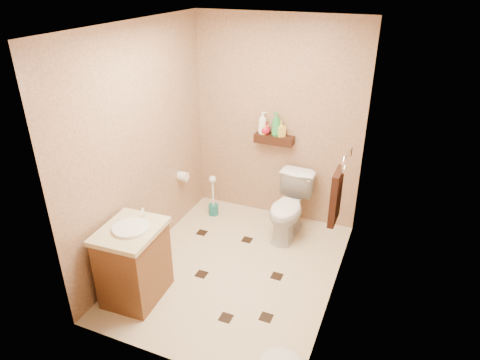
% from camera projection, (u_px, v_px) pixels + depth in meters
% --- Properties ---
extents(ground, '(2.50, 2.50, 0.00)m').
position_uv_depth(ground, '(235.00, 269.00, 4.44)').
color(ground, beige).
rests_on(ground, ground).
extents(wall_back, '(2.00, 0.04, 2.40)m').
position_uv_depth(wall_back, '(277.00, 122.00, 4.94)').
color(wall_back, tan).
rests_on(wall_back, ground).
extents(wall_front, '(2.00, 0.04, 2.40)m').
position_uv_depth(wall_front, '(161.00, 234.00, 2.87)').
color(wall_front, tan).
rests_on(wall_front, ground).
extents(wall_left, '(0.04, 2.50, 2.40)m').
position_uv_depth(wall_left, '(142.00, 148.00, 4.25)').
color(wall_left, tan).
rests_on(wall_left, ground).
extents(wall_right, '(0.04, 2.50, 2.40)m').
position_uv_depth(wall_right, '(344.00, 183.00, 3.56)').
color(wall_right, tan).
rests_on(wall_right, ground).
extents(ceiling, '(2.00, 2.50, 0.02)m').
position_uv_depth(ceiling, '(233.00, 25.00, 3.37)').
color(ceiling, silver).
rests_on(ceiling, wall_back).
extents(wall_shelf, '(0.46, 0.14, 0.10)m').
position_uv_depth(wall_shelf, '(274.00, 139.00, 4.95)').
color(wall_shelf, '#34180E').
rests_on(wall_shelf, wall_back).
extents(floor_accents, '(1.26, 1.31, 0.01)m').
position_uv_depth(floor_accents, '(235.00, 273.00, 4.38)').
color(floor_accents, black).
rests_on(floor_accents, ground).
extents(toilet, '(0.42, 0.71, 0.72)m').
position_uv_depth(toilet, '(289.00, 208.00, 4.86)').
color(toilet, white).
rests_on(toilet, ground).
extents(vanity, '(0.53, 0.63, 0.86)m').
position_uv_depth(vanity, '(134.00, 262.00, 3.92)').
color(vanity, brown).
rests_on(vanity, ground).
extents(toilet_brush, '(0.12, 0.12, 0.54)m').
position_uv_depth(toilet_brush, '(213.00, 201.00, 5.34)').
color(toilet_brush, '#1B6D6A').
rests_on(toilet_brush, ground).
extents(towel_ring, '(0.12, 0.30, 0.76)m').
position_uv_depth(towel_ring, '(336.00, 194.00, 3.91)').
color(towel_ring, silver).
rests_on(towel_ring, wall_right).
extents(toilet_paper, '(0.12, 0.11, 0.12)m').
position_uv_depth(toilet_paper, '(183.00, 176.00, 5.03)').
color(toilet_paper, white).
rests_on(toilet_paper, wall_left).
extents(bottle_a, '(0.13, 0.13, 0.26)m').
position_uv_depth(bottle_a, '(263.00, 123.00, 4.92)').
color(bottle_a, white).
rests_on(bottle_a, wall_shelf).
extents(bottle_b, '(0.10, 0.10, 0.16)m').
position_uv_depth(bottle_b, '(265.00, 127.00, 4.93)').
color(bottle_b, yellow).
rests_on(bottle_b, wall_shelf).
extents(bottle_c, '(0.15, 0.15, 0.15)m').
position_uv_depth(bottle_c, '(265.00, 128.00, 4.93)').
color(bottle_c, red).
rests_on(bottle_c, wall_shelf).
extents(bottle_d, '(0.12, 0.12, 0.28)m').
position_uv_depth(bottle_d, '(276.00, 124.00, 4.86)').
color(bottle_d, green).
rests_on(bottle_d, wall_shelf).
extents(bottle_e, '(0.12, 0.12, 0.18)m').
position_uv_depth(bottle_e, '(281.00, 129.00, 4.86)').
color(bottle_e, '#E9C74D').
rests_on(bottle_e, wall_shelf).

